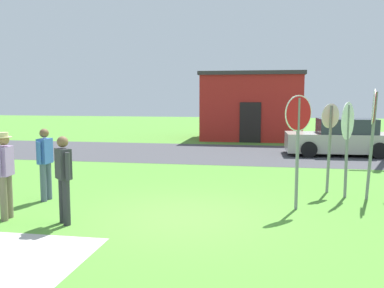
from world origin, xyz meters
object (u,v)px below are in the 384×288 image
(stop_sign_center_cluster, at_px, (347,132))
(stop_sign_leaning_right, at_px, (330,134))
(parked_car_on_street, at_px, (341,139))
(stop_sign_rear_left, at_px, (373,123))
(stop_sign_leaning_left, at_px, (298,132))
(person_in_blue, at_px, (64,175))
(person_in_teal, at_px, (45,160))
(person_near_signs, at_px, (5,170))

(stop_sign_center_cluster, xyz_separation_m, stop_sign_leaning_right, (-0.33, 0.47, -0.10))
(parked_car_on_street, xyz_separation_m, stop_sign_rear_left, (-0.57, -7.82, 1.12))
(stop_sign_leaning_left, relative_size, person_in_blue, 1.46)
(stop_sign_rear_left, relative_size, person_in_teal, 1.55)
(stop_sign_leaning_left, xyz_separation_m, person_in_teal, (-5.73, -0.21, -0.74))
(stop_sign_center_cluster, height_order, stop_sign_leaning_right, stop_sign_center_cluster)
(parked_car_on_street, relative_size, stop_sign_rear_left, 1.67)
(stop_sign_rear_left, distance_m, stop_sign_leaning_right, 1.10)
(person_near_signs, xyz_separation_m, person_in_teal, (-0.02, 1.57, -0.03))
(stop_sign_leaning_left, relative_size, person_in_teal, 1.46)
(parked_car_on_street, xyz_separation_m, person_in_blue, (-6.76, -10.86, 0.26))
(stop_sign_leaning_right, bearing_deg, stop_sign_rear_left, -35.46)
(stop_sign_center_cluster, relative_size, stop_sign_leaning_right, 1.02)
(person_near_signs, relative_size, person_in_teal, 1.03)
(stop_sign_center_cluster, bearing_deg, stop_sign_leaning_right, 125.50)
(stop_sign_leaning_left, height_order, person_in_teal, stop_sign_leaning_left)
(stop_sign_leaning_right, xyz_separation_m, person_in_blue, (-5.33, -3.66, -0.54))
(stop_sign_rear_left, height_order, person_in_teal, stop_sign_rear_left)
(stop_sign_leaning_right, bearing_deg, person_in_teal, -163.19)
(stop_sign_leaning_right, distance_m, stop_sign_leaning_left, 2.02)
(stop_sign_leaning_right, relative_size, person_in_blue, 1.33)
(parked_car_on_street, height_order, person_in_blue, person_in_blue)
(stop_sign_leaning_right, xyz_separation_m, person_in_teal, (-6.62, -2.00, -0.54))
(parked_car_on_street, distance_m, stop_sign_leaning_left, 9.35)
(stop_sign_rear_left, relative_size, stop_sign_leaning_right, 1.16)
(stop_sign_leaning_left, height_order, person_in_blue, stop_sign_leaning_left)
(person_in_blue, xyz_separation_m, person_near_signs, (-1.28, 0.09, 0.03))
(person_near_signs, distance_m, person_in_teal, 1.57)
(stop_sign_leaning_left, relative_size, person_near_signs, 1.42)
(stop_sign_center_cluster, relative_size, person_near_signs, 1.33)
(stop_sign_rear_left, relative_size, person_in_blue, 1.55)
(stop_sign_rear_left, xyz_separation_m, person_in_teal, (-7.49, -1.39, -0.86))
(parked_car_on_street, bearing_deg, stop_sign_center_cluster, -98.16)
(stop_sign_center_cluster, distance_m, person_near_signs, 7.63)
(parked_car_on_street, height_order, stop_sign_leaning_left, stop_sign_leaning_left)
(stop_sign_rear_left, xyz_separation_m, stop_sign_leaning_left, (-1.76, -1.18, -0.12))
(stop_sign_center_cluster, xyz_separation_m, person_in_blue, (-5.66, -3.19, -0.64))
(person_in_blue, bearing_deg, stop_sign_leaning_left, 22.82)
(person_in_blue, height_order, person_near_signs, person_near_signs)
(stop_sign_center_cluster, bearing_deg, person_in_blue, -150.58)
(stop_sign_center_cluster, relative_size, stop_sign_rear_left, 0.88)
(parked_car_on_street, bearing_deg, person_in_teal, -131.20)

